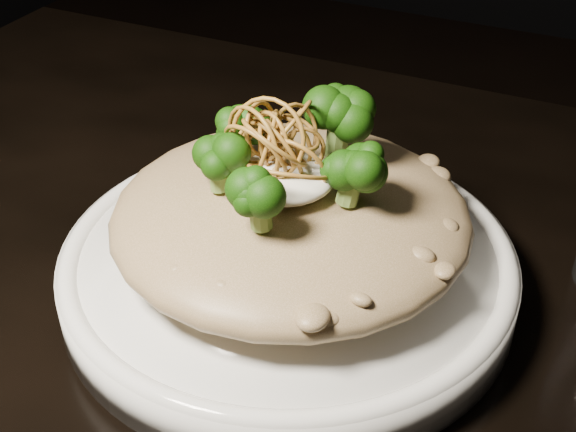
% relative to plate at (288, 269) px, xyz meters
% --- Properties ---
extents(plate, '(0.28, 0.28, 0.03)m').
position_rel_plate_xyz_m(plate, '(0.00, 0.00, 0.00)').
color(plate, white).
rests_on(plate, table).
extents(risotto, '(0.22, 0.22, 0.05)m').
position_rel_plate_xyz_m(risotto, '(-0.00, 0.00, 0.04)').
color(risotto, brown).
rests_on(risotto, plate).
extents(broccoli, '(0.13, 0.13, 0.05)m').
position_rel_plate_xyz_m(broccoli, '(-0.00, -0.00, 0.09)').
color(broccoli, black).
rests_on(broccoli, risotto).
extents(cheese, '(0.06, 0.06, 0.02)m').
position_rel_plate_xyz_m(cheese, '(-0.00, -0.00, 0.07)').
color(cheese, white).
rests_on(cheese, risotto).
extents(shallots, '(0.06, 0.06, 0.04)m').
position_rel_plate_xyz_m(shallots, '(-0.01, -0.00, 0.10)').
color(shallots, brown).
rests_on(shallots, cheese).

